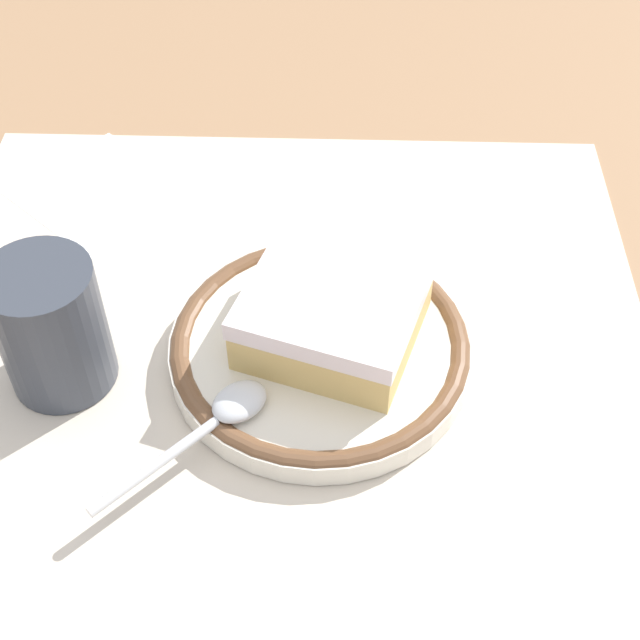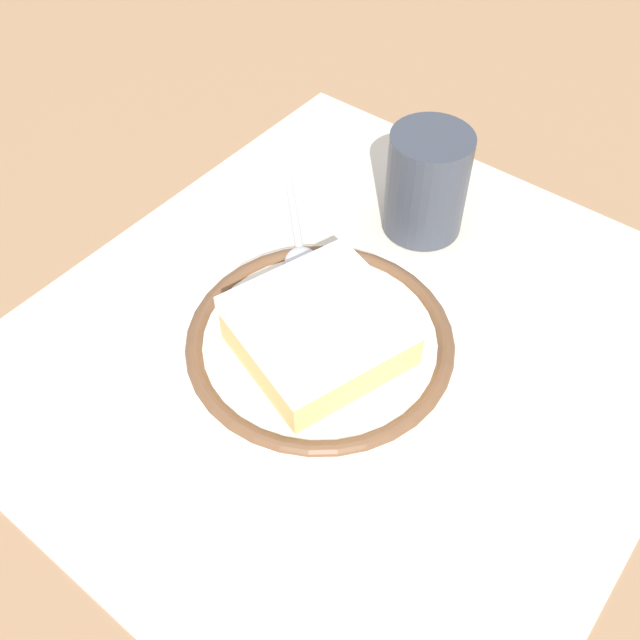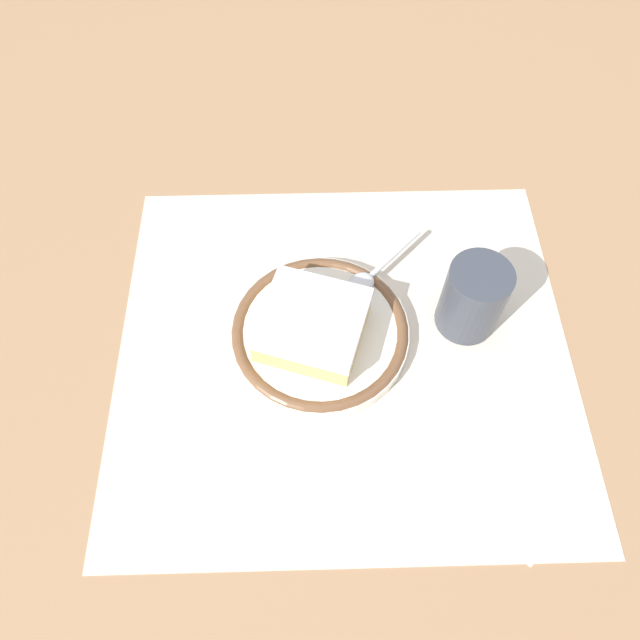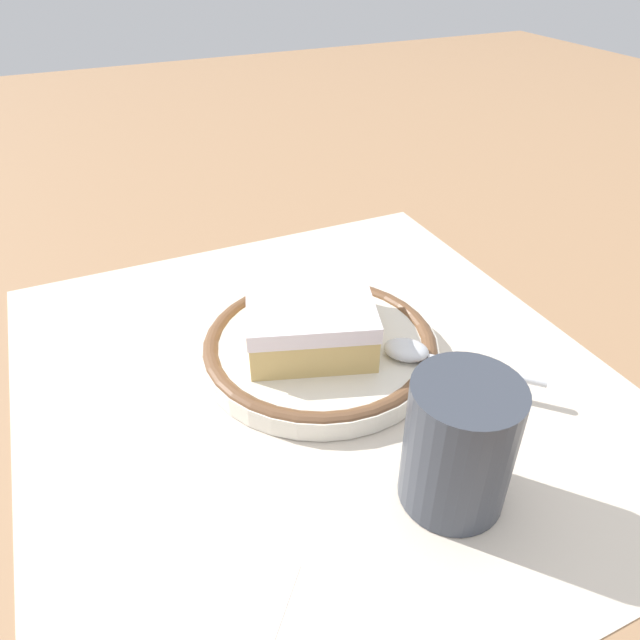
{
  "view_description": "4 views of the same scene",
  "coord_description": "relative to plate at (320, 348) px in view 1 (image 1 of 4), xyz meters",
  "views": [
    {
      "loc": [
        0.04,
        -0.38,
        0.44
      ],
      "look_at": [
        0.03,
        -0.01,
        0.04
      ],
      "focal_mm": 50.81,
      "sensor_mm": 36.0,
      "label": 1
    },
    {
      "loc": [
        0.27,
        0.18,
        0.4
      ],
      "look_at": [
        0.03,
        -0.01,
        0.04
      ],
      "focal_mm": 40.61,
      "sensor_mm": 36.0,
      "label": 2
    },
    {
      "loc": [
        0.03,
        0.29,
        0.55
      ],
      "look_at": [
        0.03,
        -0.01,
        0.04
      ],
      "focal_mm": 33.04,
      "sensor_mm": 36.0,
      "label": 3
    },
    {
      "loc": [
        -0.31,
        0.14,
        0.3
      ],
      "look_at": [
        0.03,
        -0.01,
        0.04
      ],
      "focal_mm": 32.88,
      "sensor_mm": 36.0,
      "label": 4
    }
  ],
  "objects": [
    {
      "name": "ground_plane",
      "position": [
        -0.03,
        0.01,
        -0.01
      ],
      "size": [
        2.4,
        2.4,
        0.0
      ],
      "primitive_type": "plane",
      "color": "#9E7551"
    },
    {
      "name": "placemat",
      "position": [
        -0.03,
        0.01,
        -0.01
      ],
      "size": [
        0.47,
        0.43,
        0.0
      ],
      "primitive_type": "cube",
      "color": "beige",
      "rests_on": "ground_plane"
    },
    {
      "name": "plate",
      "position": [
        0.0,
        0.0,
        0.0
      ],
      "size": [
        0.19,
        0.19,
        0.02
      ],
      "color": "silver",
      "rests_on": "placemat"
    },
    {
      "name": "cake_slice",
      "position": [
        0.01,
        0.01,
        0.03
      ],
      "size": [
        0.13,
        0.12,
        0.04
      ],
      "color": "#DBB76B",
      "rests_on": "plate"
    },
    {
      "name": "spoon",
      "position": [
        -0.05,
        -0.06,
        0.01
      ],
      "size": [
        0.1,
        0.1,
        0.01
      ],
      "color": "silver",
      "rests_on": "plate"
    },
    {
      "name": "cup",
      "position": [
        -0.16,
        -0.02,
        0.03
      ],
      "size": [
        0.06,
        0.06,
        0.09
      ],
      "color": "#383D47",
      "rests_on": "placemat"
    },
    {
      "name": "napkin",
      "position": [
        -0.17,
        0.16,
        -0.01
      ],
      "size": [
        0.15,
        0.15,
        0.0
      ],
      "primitive_type": "cube",
      "rotation": [
        0.0,
        0.0,
        4.0
      ],
      "color": "white",
      "rests_on": "placemat"
    }
  ]
}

